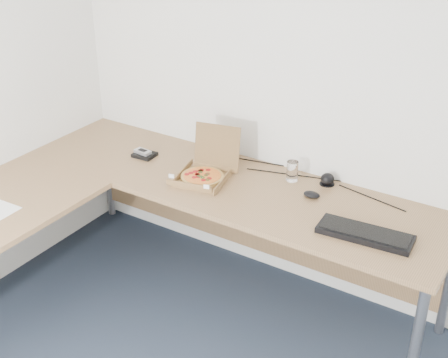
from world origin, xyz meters
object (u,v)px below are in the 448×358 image
Objects in this scene: pizza_box at (204,174)px; drinking_glass at (292,171)px; keyboard at (365,234)px; wallet at (145,155)px; desk at (134,204)px.

pizza_box is 2.74× the size of drinking_glass.
drinking_glass is 0.25× the size of keyboard.
pizza_box reaches higher than drinking_glass.
pizza_box is at bearing -9.77° from wallet.
pizza_box reaches higher than wallet.
desk is 5.53× the size of keyboard.
pizza_box is 2.44× the size of wallet.
drinking_glass reaches higher than keyboard.
pizza_box is 0.99m from keyboard.
keyboard is 1.46m from wallet.
desk is 1.21m from keyboard.
drinking_glass is at bearing 9.14° from wallet.
keyboard is at bearing 14.84° from desk.
pizza_box is 0.47m from wallet.
desk is at bearing -169.74° from keyboard.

